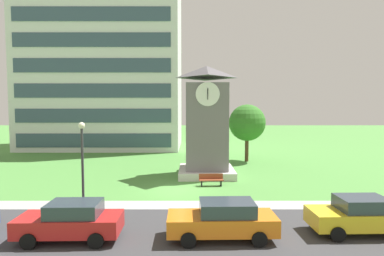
{
  "coord_description": "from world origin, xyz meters",
  "views": [
    {
      "loc": [
        1.0,
        -20.92,
        5.78
      ],
      "look_at": [
        1.12,
        5.83,
        4.01
      ],
      "focal_mm": 28.3,
      "sensor_mm": 36.0,
      "label": 1
    }
  ],
  "objects_px": {
    "parked_car_red": "(69,221)",
    "parked_car_yellow": "(357,215)",
    "clock_tower": "(205,127)",
    "tree_streetside": "(246,123)",
    "park_bench": "(210,180)",
    "street_lamp": "(81,155)",
    "parked_car_orange": "(221,219)"
  },
  "relations": [
    {
      "from": "park_bench",
      "to": "street_lamp",
      "type": "relative_size",
      "value": 0.36
    },
    {
      "from": "clock_tower",
      "to": "parked_car_orange",
      "type": "bearing_deg",
      "value": -89.45
    },
    {
      "from": "street_lamp",
      "to": "tree_streetside",
      "type": "xyz_separation_m",
      "value": [
        12.03,
        15.85,
        1.02
      ]
    },
    {
      "from": "tree_streetside",
      "to": "parked_car_orange",
      "type": "relative_size",
      "value": 1.28
    },
    {
      "from": "park_bench",
      "to": "parked_car_yellow",
      "type": "bearing_deg",
      "value": -53.75
    },
    {
      "from": "park_bench",
      "to": "street_lamp",
      "type": "distance_m",
      "value": 9.71
    },
    {
      "from": "street_lamp",
      "to": "tree_streetside",
      "type": "relative_size",
      "value": 0.81
    },
    {
      "from": "tree_streetside",
      "to": "parked_car_yellow",
      "type": "bearing_deg",
      "value": -84.72
    },
    {
      "from": "parked_car_red",
      "to": "parked_car_yellow",
      "type": "relative_size",
      "value": 1.02
    },
    {
      "from": "tree_streetside",
      "to": "parked_car_yellow",
      "type": "height_order",
      "value": "tree_streetside"
    },
    {
      "from": "parked_car_orange",
      "to": "parked_car_yellow",
      "type": "distance_m",
      "value": 6.34
    },
    {
      "from": "street_lamp",
      "to": "parked_car_red",
      "type": "bearing_deg",
      "value": -77.89
    },
    {
      "from": "park_bench",
      "to": "parked_car_orange",
      "type": "xyz_separation_m",
      "value": [
        -0.06,
        -9.11,
        0.4
      ]
    },
    {
      "from": "clock_tower",
      "to": "parked_car_yellow",
      "type": "xyz_separation_m",
      "value": [
        6.43,
        -12.11,
        -3.27
      ]
    },
    {
      "from": "clock_tower",
      "to": "street_lamp",
      "type": "relative_size",
      "value": 1.86
    },
    {
      "from": "street_lamp",
      "to": "parked_car_red",
      "type": "relative_size",
      "value": 1.12
    },
    {
      "from": "park_bench",
      "to": "tree_streetside",
      "type": "bearing_deg",
      "value": 66.44
    },
    {
      "from": "street_lamp",
      "to": "parked_car_red",
      "type": "xyz_separation_m",
      "value": [
        0.8,
        -3.73,
        -2.31
      ]
    },
    {
      "from": "park_bench",
      "to": "parked_car_orange",
      "type": "relative_size",
      "value": 0.38
    },
    {
      "from": "clock_tower",
      "to": "parked_car_red",
      "type": "height_order",
      "value": "clock_tower"
    },
    {
      "from": "parked_car_orange",
      "to": "parked_car_red",
      "type": "bearing_deg",
      "value": -178.84
    },
    {
      "from": "parked_car_yellow",
      "to": "tree_streetside",
      "type": "bearing_deg",
      "value": 95.28
    },
    {
      "from": "park_bench",
      "to": "parked_car_red",
      "type": "bearing_deg",
      "value": -126.02
    },
    {
      "from": "park_bench",
      "to": "parked_car_yellow",
      "type": "height_order",
      "value": "parked_car_yellow"
    },
    {
      "from": "street_lamp",
      "to": "tree_streetside",
      "type": "bearing_deg",
      "value": 52.8
    },
    {
      "from": "tree_streetside",
      "to": "parked_car_orange",
      "type": "height_order",
      "value": "tree_streetside"
    },
    {
      "from": "tree_streetside",
      "to": "parked_car_yellow",
      "type": "xyz_separation_m",
      "value": [
        1.74,
        -18.87,
        -3.33
      ]
    },
    {
      "from": "parked_car_red",
      "to": "parked_car_orange",
      "type": "distance_m",
      "value": 6.66
    },
    {
      "from": "parked_car_orange",
      "to": "parked_car_yellow",
      "type": "relative_size",
      "value": 1.1
    },
    {
      "from": "clock_tower",
      "to": "parked_car_yellow",
      "type": "height_order",
      "value": "clock_tower"
    },
    {
      "from": "street_lamp",
      "to": "parked_car_orange",
      "type": "bearing_deg",
      "value": -25.73
    },
    {
      "from": "park_bench",
      "to": "clock_tower",
      "type": "bearing_deg",
      "value": 92.88
    }
  ]
}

